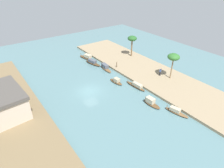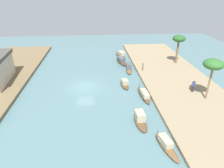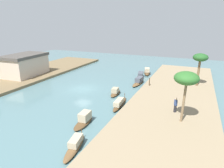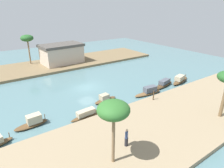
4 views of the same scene
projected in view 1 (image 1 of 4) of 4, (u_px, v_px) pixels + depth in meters
name	position (u px, v px, depth m)	size (l,w,h in m)	color
river_water	(90.00, 91.00, 37.44)	(73.53, 73.53, 0.00)	slate
riverbank_left	(145.00, 71.00, 44.49)	(45.08, 10.64, 0.45)	#937F60
riverbank_right	(9.00, 120.00, 30.15)	(45.08, 10.64, 0.45)	brown
sampan_downstream_large	(87.00, 57.00, 50.46)	(5.00, 2.31, 1.28)	brown
sampan_foreground	(176.00, 111.00, 31.66)	(4.06, 1.65, 0.94)	brown
sampan_near_left_bank	(93.00, 63.00, 47.81)	(4.95, 2.09, 1.06)	#47331E
sampan_with_tall_canopy	(116.00, 81.00, 40.01)	(3.44, 1.30, 1.08)	brown
sampan_midstream	(151.00, 102.00, 33.60)	(3.49, 1.34, 1.24)	brown
sampan_open_hull	(105.00, 67.00, 45.30)	(4.55, 1.44, 1.20)	brown
sampan_with_red_awning	(136.00, 86.00, 38.54)	(4.89, 1.18, 0.98)	brown
person_on_near_bank	(160.00, 72.00, 41.63)	(0.44, 0.44, 1.72)	#232328
mooring_post	(117.00, 65.00, 45.12)	(0.14, 0.14, 1.30)	#4C3823
palm_tree_left_near	(174.00, 57.00, 38.74)	(2.39, 2.39, 5.32)	#7F6647
palm_tree_left_far	(132.00, 39.00, 49.02)	(2.29, 2.29, 5.26)	brown
riverside_building	(4.00, 102.00, 30.24)	(8.92, 5.92, 4.06)	#C6B29E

